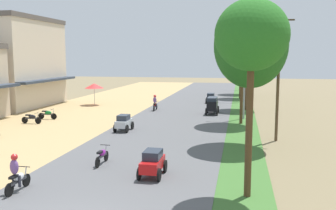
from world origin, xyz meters
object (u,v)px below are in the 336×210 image
motorbike_ahead_second (102,155)px  parked_motorbike_fifth (48,114)px  vendor_umbrella (94,86)px  median_tree_nearest (252,37)px  parked_motorbike_fourth (32,118)px  median_tree_third (243,35)px  median_tree_second (251,46)px  median_tree_fifth (242,55)px  streetlamp_near (245,65)px  car_hatchback_silver (124,122)px  median_tree_sixth (241,54)px  utility_pole_near (278,75)px  median_tree_fourth (246,56)px  car_hatchback_red (153,162)px  car_van_black (212,104)px  streetlamp_mid (244,67)px  motorbike_foreground_rider (17,174)px  motorbike_ahead_third (155,103)px  car_sedan_charcoal (211,97)px  streetlamp_far (243,66)px

motorbike_ahead_second → parked_motorbike_fifth: bearing=128.5°
vendor_umbrella → median_tree_nearest: bearing=-56.6°
parked_motorbike_fourth → median_tree_third: bearing=11.1°
median_tree_second → median_tree_fifth: bearing=91.0°
parked_motorbike_fifth → streetlamp_near: 18.35m
median_tree_second → car_hatchback_silver: size_ratio=4.48×
car_hatchback_silver → vendor_umbrella: bearing=119.8°
median_tree_sixth → motorbike_ahead_second: bearing=-100.3°
vendor_umbrella → motorbike_ahead_second: 24.88m
median_tree_third → streetlamp_near: bearing=84.7°
median_tree_third → median_tree_nearest: bearing=-89.1°
median_tree_sixth → car_hatchback_silver: bearing=-106.0°
motorbike_ahead_second → median_tree_sixth: bearing=79.7°
median_tree_sixth → utility_pole_near: 31.29m
median_tree_fourth → median_tree_sixth: (-0.54, 16.80, 0.40)m
median_tree_fifth → car_hatchback_red: (-4.06, -34.50, -5.14)m
median_tree_fourth → motorbike_ahead_second: median_tree_fourth is taller
median_tree_third → car_van_black: bearing=120.5°
median_tree_fifth → median_tree_nearest: bearing=-89.5°
car_hatchback_silver → streetlamp_mid: bearing=66.6°
parked_motorbike_fourth → median_tree_sixth: size_ratio=0.23×
median_tree_fourth → streetlamp_mid: size_ratio=1.03×
median_tree_nearest → median_tree_sixth: bearing=90.5°
median_tree_second → car_van_black: bearing=104.3°
parked_motorbike_fifth → car_hatchback_red: (13.08, -13.97, 0.19)m
motorbike_foreground_rider → median_tree_fourth: bearing=70.1°
median_tree_sixth → motorbike_foreground_rider: size_ratio=4.43×
motorbike_foreground_rider → motorbike_ahead_third: (0.33, 24.24, 0.00)m
median_tree_third → motorbike_foreground_rider: median_tree_third is taller
parked_motorbike_fourth → motorbike_foreground_rider: 16.94m
median_tree_second → car_sedan_charcoal: bearing=100.7°
median_tree_second → car_van_black: 14.07m
streetlamp_mid → streetlamp_far: size_ratio=1.07×
median_tree_sixth → streetlamp_mid: (0.35, -9.32, -1.70)m
parked_motorbike_fourth → median_tree_third: (17.41, 3.41, 6.88)m
motorbike_ahead_third → car_sedan_charcoal: bearing=55.5°
car_van_black → streetlamp_mid: bearing=74.9°
median_tree_nearest → streetlamp_near: bearing=90.0°
parked_motorbike_fourth → parked_motorbike_fifth: bearing=84.6°
parked_motorbike_fourth → median_tree_fifth: 29.17m
median_tree_nearest → motorbike_foreground_rider: (-9.44, -1.42, -5.61)m
parked_motorbike_fourth → car_sedan_charcoal: bearing=51.0°
parked_motorbike_fourth → car_hatchback_red: size_ratio=0.90×
streetlamp_mid → motorbike_ahead_second: streetlamp_mid is taller
car_sedan_charcoal → motorbike_ahead_third: (-5.23, -7.60, 0.11)m
motorbike_foreground_rider → streetlamp_mid: bearing=74.6°
utility_pole_near → motorbike_ahead_third: 16.78m
median_tree_fifth → median_tree_sixth: size_ratio=1.01×
median_tree_fourth → streetlamp_mid: 7.59m
motorbike_ahead_second → parked_motorbike_fourth: bearing=134.9°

